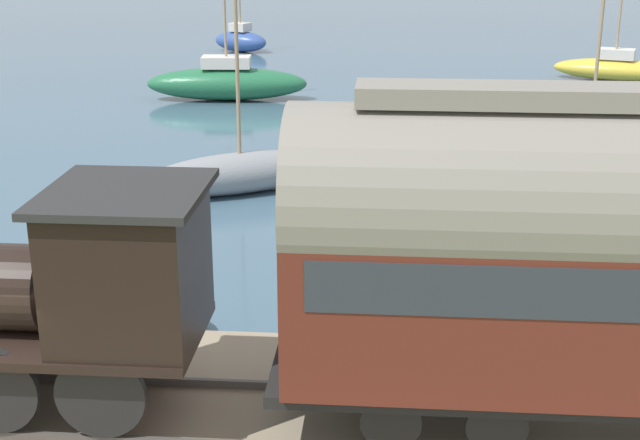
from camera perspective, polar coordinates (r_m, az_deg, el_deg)
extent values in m
cube|color=#426075|center=(53.95, -1.21, 11.29)|extent=(80.00, 80.00, 0.01)
cube|color=#4C4742|center=(13.83, -18.96, -9.39)|extent=(0.07, 54.88, 0.12)
cylinder|color=black|center=(11.64, -13.86, -10.83)|extent=(0.12, 1.16, 1.16)
cylinder|color=black|center=(12.95, -11.77, -7.53)|extent=(0.12, 1.16, 1.16)
cylinder|color=black|center=(13.38, -17.45, -7.13)|extent=(0.12, 1.16, 1.16)
cube|color=black|center=(12.55, -18.93, -6.71)|extent=(2.05, 4.98, 0.12)
cube|color=black|center=(11.63, -12.08, -2.86)|extent=(1.95, 1.74, 1.84)
cube|color=#282828|center=(11.31, -12.41, 1.71)|extent=(2.15, 1.98, 0.10)
cylinder|color=black|center=(11.29, 11.24, -12.80)|extent=(0.12, 0.76, 0.76)
cylinder|color=black|center=(12.63, 10.48, -9.15)|extent=(0.12, 0.76, 0.76)
cylinder|color=black|center=(11.21, 4.56, -12.73)|extent=(0.12, 0.76, 0.76)
cylinder|color=black|center=(12.56, 4.58, -9.06)|extent=(0.12, 0.76, 0.76)
ellipsoid|color=#1E707A|center=(26.78, 16.83, 4.47)|extent=(2.43, 3.52, 1.40)
cylinder|color=#9E8460|center=(26.17, 17.59, 12.28)|extent=(0.10, 0.10, 5.94)
ellipsoid|color=gray|center=(23.68, -5.13, 3.02)|extent=(3.67, 5.31, 1.09)
ellipsoid|color=#236B42|center=(36.37, -5.97, 8.66)|extent=(2.28, 6.55, 1.30)
cylinder|color=#9E8460|center=(35.97, -6.14, 13.56)|extent=(0.10, 0.10, 4.93)
cube|color=silver|center=(36.23, -6.02, 10.03)|extent=(1.22, 2.01, 0.45)
ellipsoid|color=#335199|center=(50.15, -5.10, 11.32)|extent=(2.72, 3.55, 1.12)
cube|color=silver|center=(50.06, -5.13, 12.20)|extent=(1.21, 1.25, 0.45)
ellipsoid|color=gold|center=(42.87, 18.32, 9.12)|extent=(3.21, 5.61, 0.97)
cylinder|color=#9E8460|center=(42.54, 18.72, 12.98)|extent=(0.10, 0.10, 4.86)
cube|color=silver|center=(42.77, 18.41, 10.06)|extent=(1.42, 1.83, 0.45)
ellipsoid|color=beige|center=(16.55, -11.14, -5.48)|extent=(2.11, 2.98, 0.45)
ellipsoid|color=silver|center=(17.71, 9.53, -3.95)|extent=(2.37, 2.95, 0.33)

